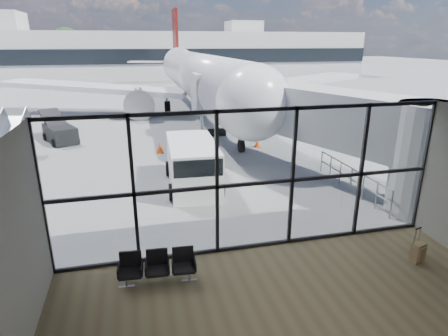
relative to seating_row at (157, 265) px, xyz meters
name	(u,v)px	position (x,y,z in m)	size (l,w,h in m)	color
ground	(159,93)	(3.12, 41.10, -0.51)	(220.00, 220.00, 0.00)	slate
lounge_shell	(339,252)	(3.12, -3.70, 2.14)	(12.02, 8.01, 4.51)	brown
glass_curtain_wall	(255,182)	(3.12, 1.10, 1.74)	(12.10, 0.12, 4.50)	white
jet_bridge	(304,116)	(8.02, 8.17, 2.25)	(8.00, 16.50, 4.33)	#A4A7A9
apron_railing	(351,176)	(8.72, 4.60, 0.21)	(0.06, 5.46, 1.11)	gray
far_terminal	(145,54)	(2.54, 63.07, 3.70)	(80.00, 12.20, 11.00)	#AAAAA5
tree_3	(0,51)	(-23.88, 73.10, 4.12)	(4.95, 4.95, 7.12)	#382619
tree_4	(34,48)	(-17.88, 73.10, 4.74)	(5.61, 5.61, 8.07)	#382619
tree_5	(67,44)	(-11.88, 73.10, 5.36)	(6.27, 6.27, 9.03)	#382619
seating_row	(157,265)	(0.00, 0.00, 0.00)	(2.08, 0.72, 0.92)	gray
suitcase	(418,253)	(7.61, -0.90, -0.18)	(0.45, 0.37, 1.09)	#977854
airliner	(197,76)	(5.94, 27.46, 2.70)	(35.35, 40.87, 10.53)	silver
service_van	(193,164)	(2.10, 6.89, 0.55)	(2.51, 4.84, 2.06)	white
belt_loader	(60,132)	(-5.13, 17.02, 0.12)	(2.91, 4.29, 1.89)	black
mobile_stairs	(10,151)	(-7.18, 13.41, 0.00)	(1.98, 3.23, 2.15)	gold
traffic_cone_a	(160,148)	(1.07, 12.78, -0.21)	(0.44, 0.44, 0.63)	#F44B0C
traffic_cone_b	(257,143)	(7.12, 12.62, -0.25)	(0.38, 0.38, 0.54)	#E6440C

